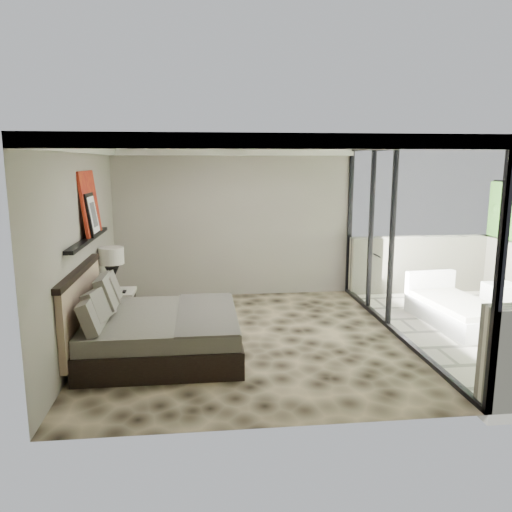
{
  "coord_description": "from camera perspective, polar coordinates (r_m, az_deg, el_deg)",
  "views": [
    {
      "loc": [
        -0.64,
        -6.91,
        2.55
      ],
      "look_at": [
        0.18,
        0.4,
        1.15
      ],
      "focal_mm": 35.0,
      "sensor_mm": 36.0,
      "label": 1
    }
  ],
  "objects": [
    {
      "name": "floor",
      "position": [
        7.39,
        -1.05,
        -9.44
      ],
      "size": [
        5.0,
        5.0,
        0.0
      ],
      "primitive_type": "plane",
      "color": "black",
      "rests_on": "ground"
    },
    {
      "name": "picture_ledge",
      "position": [
        7.26,
        -18.59,
        1.85
      ],
      "size": [
        0.12,
        2.2,
        0.05
      ],
      "primitive_type": "cube",
      "color": "black",
      "rests_on": "left_wall"
    },
    {
      "name": "table_lamp",
      "position": [
        8.18,
        -16.16,
        -0.82
      ],
      "size": [
        0.39,
        0.39,
        0.71
      ],
      "color": "black",
      "rests_on": "nightstand"
    },
    {
      "name": "abstract_canvas",
      "position": [
        7.47,
        -18.49,
        5.77
      ],
      "size": [
        0.13,
        0.9,
        0.9
      ],
      "primitive_type": "cube",
      "rotation": [
        0.0,
        -0.1,
        0.0
      ],
      "color": "#A5470E",
      "rests_on": "picture_ledge"
    },
    {
      "name": "terrace_slab",
      "position": [
        8.59,
        24.97,
        -7.98
      ],
      "size": [
        3.0,
        5.0,
        0.12
      ],
      "primitive_type": "cube",
      "color": "beige",
      "rests_on": "ground"
    },
    {
      "name": "ceiling",
      "position": [
        6.94,
        -1.13,
        12.72
      ],
      "size": [
        4.5,
        5.0,
        0.02
      ],
      "primitive_type": "cube",
      "color": "silver",
      "rests_on": "back_wall"
    },
    {
      "name": "nightstand",
      "position": [
        8.35,
        -15.5,
        -5.49
      ],
      "size": [
        0.72,
        0.72,
        0.55
      ],
      "primitive_type": "cube",
      "rotation": [
        0.0,
        0.0,
        0.4
      ],
      "color": "black",
      "rests_on": "floor"
    },
    {
      "name": "left_wall",
      "position": [
        7.19,
        -19.17,
        0.93
      ],
      "size": [
        0.02,
        5.0,
        2.8
      ],
      "primitive_type": "cube",
      "color": "gray",
      "rests_on": "floor"
    },
    {
      "name": "back_wall",
      "position": [
        9.49,
        -2.49,
        3.77
      ],
      "size": [
        4.5,
        0.02,
        2.8
      ],
      "primitive_type": "cube",
      "color": "gray",
      "rests_on": "floor"
    },
    {
      "name": "glass_wall",
      "position": [
        7.58,
        16.11,
        1.59
      ],
      "size": [
        0.08,
        5.0,
        2.8
      ],
      "primitive_type": "cube",
      "color": "white",
      "rests_on": "floor"
    },
    {
      "name": "ottoman",
      "position": [
        9.52,
        26.26,
        -4.37
      ],
      "size": [
        0.51,
        0.51,
        0.5
      ],
      "primitive_type": "cube",
      "rotation": [
        0.0,
        0.0,
        0.02
      ],
      "color": "white",
      "rests_on": "terrace_slab"
    },
    {
      "name": "framed_print",
      "position": [
        7.34,
        -18.22,
        4.53
      ],
      "size": [
        0.11,
        0.5,
        0.6
      ],
      "primitive_type": "cube",
      "rotation": [
        0.0,
        -0.14,
        0.0
      ],
      "color": "black",
      "rests_on": "picture_ledge"
    },
    {
      "name": "lounger",
      "position": [
        8.61,
        21.78,
        -5.79
      ],
      "size": [
        1.04,
        1.85,
        0.69
      ],
      "rotation": [
        0.0,
        0.0,
        0.09
      ],
      "color": "white",
      "rests_on": "terrace_slab"
    },
    {
      "name": "bed",
      "position": [
        6.85,
        -11.51,
        -8.33
      ],
      "size": [
        2.08,
        2.02,
        1.15
      ],
      "color": "black",
      "rests_on": "floor"
    }
  ]
}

